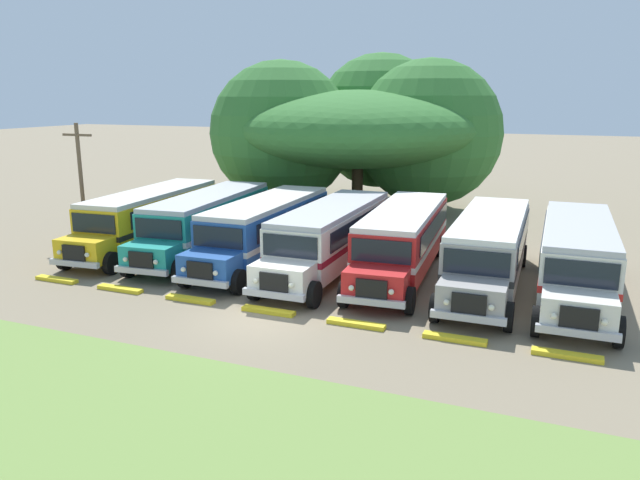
{
  "coord_description": "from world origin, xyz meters",
  "views": [
    {
      "loc": [
        9.43,
        -17.45,
        7.54
      ],
      "look_at": [
        0.0,
        5.42,
        1.6
      ],
      "focal_mm": 34.03,
      "sensor_mm": 36.0,
      "label": 1
    }
  ],
  "objects_px": {
    "parked_bus_slot_5": "(489,247)",
    "parked_bus_slot_1": "(207,220)",
    "parked_bus_slot_2": "(265,227)",
    "utility_pole": "(81,179)",
    "parked_bus_slot_6": "(577,255)",
    "parked_bus_slot_4": "(403,238)",
    "broad_shade_tree": "(363,129)",
    "parked_bus_slot_3": "(331,235)",
    "parked_bus_slot_0": "(150,216)"
  },
  "relations": [
    {
      "from": "parked_bus_slot_4",
      "to": "parked_bus_slot_6",
      "type": "height_order",
      "value": "same"
    },
    {
      "from": "parked_bus_slot_0",
      "to": "parked_bus_slot_4",
      "type": "distance_m",
      "value": 13.11
    },
    {
      "from": "broad_shade_tree",
      "to": "utility_pole",
      "type": "bearing_deg",
      "value": -125.91
    },
    {
      "from": "parked_bus_slot_3",
      "to": "parked_bus_slot_4",
      "type": "height_order",
      "value": "same"
    },
    {
      "from": "parked_bus_slot_2",
      "to": "parked_bus_slot_4",
      "type": "relative_size",
      "value": 0.99
    },
    {
      "from": "parked_bus_slot_2",
      "to": "utility_pole",
      "type": "bearing_deg",
      "value": -89.71
    },
    {
      "from": "parked_bus_slot_1",
      "to": "parked_bus_slot_5",
      "type": "xyz_separation_m",
      "value": [
        13.45,
        -0.29,
        0.0
      ]
    },
    {
      "from": "parked_bus_slot_2",
      "to": "broad_shade_tree",
      "type": "xyz_separation_m",
      "value": [
        -0.0,
        14.02,
        3.8
      ]
    },
    {
      "from": "parked_bus_slot_3",
      "to": "parked_bus_slot_2",
      "type": "bearing_deg",
      "value": -95.43
    },
    {
      "from": "parked_bus_slot_3",
      "to": "parked_bus_slot_5",
      "type": "distance_m",
      "value": 6.72
    },
    {
      "from": "broad_shade_tree",
      "to": "parked_bus_slot_6",
      "type": "bearing_deg",
      "value": -46.38
    },
    {
      "from": "parked_bus_slot_4",
      "to": "broad_shade_tree",
      "type": "bearing_deg",
      "value": -159.05
    },
    {
      "from": "parked_bus_slot_0",
      "to": "utility_pole",
      "type": "distance_m",
      "value": 4.17
    },
    {
      "from": "parked_bus_slot_1",
      "to": "parked_bus_slot_4",
      "type": "bearing_deg",
      "value": 84.49
    },
    {
      "from": "utility_pole",
      "to": "parked_bus_slot_6",
      "type": "bearing_deg",
      "value": 0.94
    },
    {
      "from": "parked_bus_slot_0",
      "to": "parked_bus_slot_3",
      "type": "height_order",
      "value": "same"
    },
    {
      "from": "parked_bus_slot_3",
      "to": "parked_bus_slot_4",
      "type": "bearing_deg",
      "value": 99.9
    },
    {
      "from": "parked_bus_slot_2",
      "to": "parked_bus_slot_4",
      "type": "distance_m",
      "value": 6.45
    },
    {
      "from": "parked_bus_slot_5",
      "to": "utility_pole",
      "type": "distance_m",
      "value": 20.56
    },
    {
      "from": "parked_bus_slot_0",
      "to": "parked_bus_slot_5",
      "type": "relative_size",
      "value": 1.01
    },
    {
      "from": "parked_bus_slot_6",
      "to": "utility_pole",
      "type": "bearing_deg",
      "value": -90.03
    },
    {
      "from": "parked_bus_slot_1",
      "to": "parked_bus_slot_5",
      "type": "relative_size",
      "value": 1.01
    },
    {
      "from": "parked_bus_slot_1",
      "to": "parked_bus_slot_3",
      "type": "xyz_separation_m",
      "value": [
        6.74,
        -0.61,
        0.0
      ]
    },
    {
      "from": "parked_bus_slot_2",
      "to": "parked_bus_slot_4",
      "type": "bearing_deg",
      "value": 91.09
    },
    {
      "from": "parked_bus_slot_0",
      "to": "parked_bus_slot_1",
      "type": "relative_size",
      "value": 1.0
    },
    {
      "from": "parked_bus_slot_2",
      "to": "broad_shade_tree",
      "type": "bearing_deg",
      "value": 178.29
    },
    {
      "from": "parked_bus_slot_0",
      "to": "broad_shade_tree",
      "type": "relative_size",
      "value": 0.6
    },
    {
      "from": "parked_bus_slot_1",
      "to": "parked_bus_slot_5",
      "type": "distance_m",
      "value": 13.45
    },
    {
      "from": "parked_bus_slot_1",
      "to": "utility_pole",
      "type": "distance_m",
      "value": 7.28
    },
    {
      "from": "parked_bus_slot_4",
      "to": "parked_bus_slot_5",
      "type": "xyz_separation_m",
      "value": [
        3.62,
        -0.26,
        0.0
      ]
    },
    {
      "from": "parked_bus_slot_1",
      "to": "utility_pole",
      "type": "relative_size",
      "value": 1.78
    },
    {
      "from": "parked_bus_slot_2",
      "to": "broad_shade_tree",
      "type": "height_order",
      "value": "broad_shade_tree"
    },
    {
      "from": "parked_bus_slot_5",
      "to": "broad_shade_tree",
      "type": "height_order",
      "value": "broad_shade_tree"
    },
    {
      "from": "parked_bus_slot_4",
      "to": "parked_bus_slot_5",
      "type": "relative_size",
      "value": 1.01
    },
    {
      "from": "parked_bus_slot_2",
      "to": "parked_bus_slot_4",
      "type": "height_order",
      "value": "same"
    },
    {
      "from": "parked_bus_slot_5",
      "to": "utility_pole",
      "type": "relative_size",
      "value": 1.76
    },
    {
      "from": "parked_bus_slot_2",
      "to": "broad_shade_tree",
      "type": "relative_size",
      "value": 0.6
    },
    {
      "from": "parked_bus_slot_1",
      "to": "parked_bus_slot_2",
      "type": "bearing_deg",
      "value": 78.86
    },
    {
      "from": "parked_bus_slot_3",
      "to": "parked_bus_slot_5",
      "type": "height_order",
      "value": "same"
    },
    {
      "from": "parked_bus_slot_3",
      "to": "parked_bus_slot_6",
      "type": "relative_size",
      "value": 1.0
    },
    {
      "from": "parked_bus_slot_3",
      "to": "broad_shade_tree",
      "type": "height_order",
      "value": "broad_shade_tree"
    },
    {
      "from": "parked_bus_slot_6",
      "to": "broad_shade_tree",
      "type": "height_order",
      "value": "broad_shade_tree"
    },
    {
      "from": "parked_bus_slot_0",
      "to": "broad_shade_tree",
      "type": "bearing_deg",
      "value": 149.43
    },
    {
      "from": "parked_bus_slot_5",
      "to": "parked_bus_slot_1",
      "type": "bearing_deg",
      "value": -92.55
    },
    {
      "from": "parked_bus_slot_6",
      "to": "utility_pole",
      "type": "height_order",
      "value": "utility_pole"
    },
    {
      "from": "parked_bus_slot_3",
      "to": "utility_pole",
      "type": "height_order",
      "value": "utility_pole"
    },
    {
      "from": "parked_bus_slot_0",
      "to": "parked_bus_slot_6",
      "type": "relative_size",
      "value": 1.01
    },
    {
      "from": "parked_bus_slot_0",
      "to": "utility_pole",
      "type": "xyz_separation_m",
      "value": [
        -3.75,
        -0.54,
        1.74
      ]
    },
    {
      "from": "parked_bus_slot_0",
      "to": "parked_bus_slot_5",
      "type": "distance_m",
      "value": 16.74
    },
    {
      "from": "parked_bus_slot_4",
      "to": "parked_bus_slot_1",
      "type": "bearing_deg",
      "value": -94.39
    }
  ]
}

